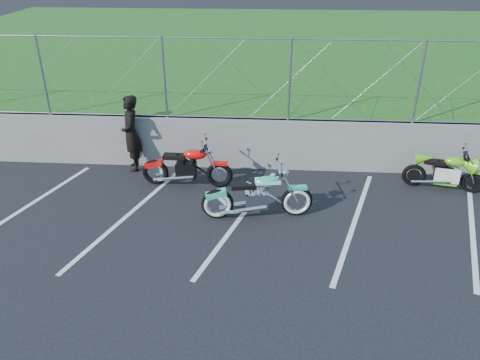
# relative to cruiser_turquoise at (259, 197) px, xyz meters

# --- Properties ---
(ground) EXTENTS (90.00, 90.00, 0.00)m
(ground) POSITION_rel_cruiser_turquoise_xyz_m (-0.38, -1.09, -0.47)
(ground) COLOR black
(ground) RESTS_ON ground
(retaining_wall) EXTENTS (30.00, 0.22, 1.30)m
(retaining_wall) POSITION_rel_cruiser_turquoise_xyz_m (-0.38, 2.41, 0.18)
(retaining_wall) COLOR slate
(retaining_wall) RESTS_ON ground
(grass_field) EXTENTS (30.00, 20.00, 1.30)m
(grass_field) POSITION_rel_cruiser_turquoise_xyz_m (-0.38, 12.41, 0.18)
(grass_field) COLOR #1C4D14
(grass_field) RESTS_ON ground
(chain_link_fence) EXTENTS (28.00, 0.03, 2.00)m
(chain_link_fence) POSITION_rel_cruiser_turquoise_xyz_m (-0.38, 2.41, 1.83)
(chain_link_fence) COLOR gray
(chain_link_fence) RESTS_ON retaining_wall
(parking_lines) EXTENTS (18.29, 4.31, 0.01)m
(parking_lines) POSITION_rel_cruiser_turquoise_xyz_m (0.82, -0.09, -0.47)
(parking_lines) COLOR silver
(parking_lines) RESTS_ON ground
(cruiser_turquoise) EXTENTS (2.35, 0.74, 1.17)m
(cruiser_turquoise) POSITION_rel_cruiser_turquoise_xyz_m (0.00, 0.00, 0.00)
(cruiser_turquoise) COLOR black
(cruiser_turquoise) RESTS_ON ground
(naked_orange) EXTENTS (2.18, 0.74, 1.09)m
(naked_orange) POSITION_rel_cruiser_turquoise_xyz_m (-1.71, 1.29, -0.01)
(naked_orange) COLOR black
(naked_orange) RESTS_ON ground
(sportbike_green) EXTENTS (1.84, 0.65, 0.96)m
(sportbike_green) POSITION_rel_cruiser_turquoise_xyz_m (4.31, 1.51, -0.05)
(sportbike_green) COLOR black
(sportbike_green) RESTS_ON ground
(person_standing) EXTENTS (0.64, 0.81, 1.93)m
(person_standing) POSITION_rel_cruiser_turquoise_xyz_m (-3.25, 2.11, 0.50)
(person_standing) COLOR black
(person_standing) RESTS_ON ground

